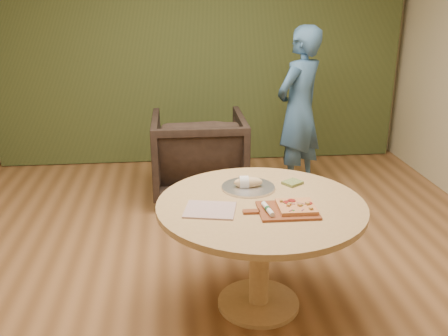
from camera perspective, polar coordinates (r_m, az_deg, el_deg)
room_shell at (r=3.14m, az=0.03°, el=8.59°), size 5.04×6.04×2.84m
curtain at (r=6.00m, az=-2.92°, el=13.87°), size 4.80×0.14×2.78m
pedestal_table at (r=3.19m, az=4.19°, el=-6.27°), size 1.31×1.31×0.75m
pizza_paddle at (r=3.02m, az=7.08°, el=-4.84°), size 0.45×0.29×0.01m
flatbread_pizza at (r=3.03m, az=8.26°, el=-4.37°), size 0.22×0.22×0.04m
cutlery_roll at (r=2.97m, az=5.03°, el=-4.69°), size 0.05×0.20×0.03m
newspaper at (r=3.01m, az=-1.60°, el=-4.81°), size 0.35×0.31×0.01m
serving_tray at (r=3.34m, az=2.78°, el=-2.22°), size 0.36×0.36×0.02m
bread_roll at (r=3.33m, az=2.64°, el=-1.64°), size 0.19×0.09×0.09m
green_packet at (r=3.44m, az=7.83°, el=-1.68°), size 0.16×0.15×0.02m
armchair at (r=5.05m, az=-2.89°, el=1.97°), size 0.92×0.86×0.94m
person_standing at (r=5.20m, az=8.56°, el=6.57°), size 0.73×0.71×1.69m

